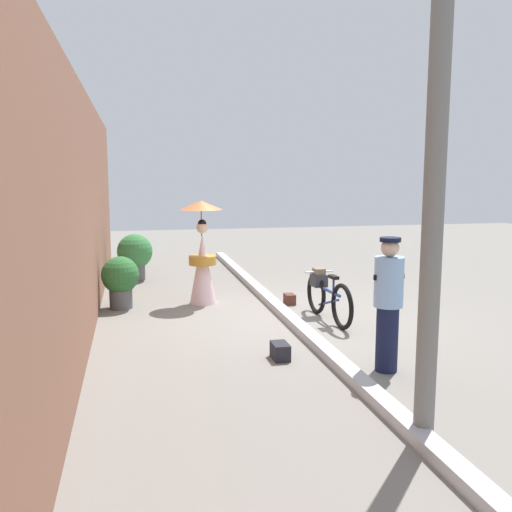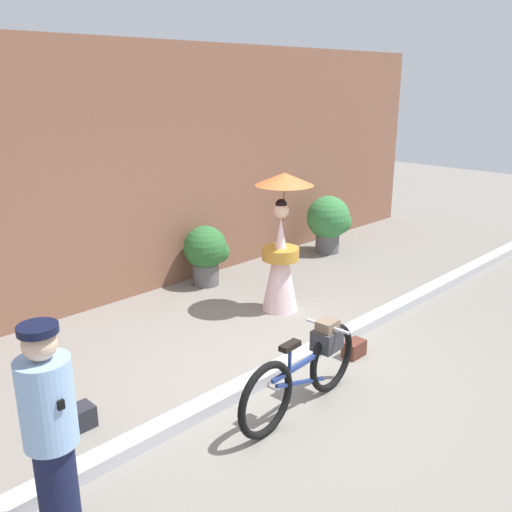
{
  "view_description": "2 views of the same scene",
  "coord_description": "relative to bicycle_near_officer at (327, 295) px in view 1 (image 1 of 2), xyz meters",
  "views": [
    {
      "loc": [
        -8.55,
        2.37,
        2.31
      ],
      "look_at": [
        0.16,
        0.45,
        1.0
      ],
      "focal_mm": 39.38,
      "sensor_mm": 36.0,
      "label": 1
    },
    {
      "loc": [
        -3.88,
        -3.54,
        2.97
      ],
      "look_at": [
        0.39,
        0.69,
        1.07
      ],
      "focal_mm": 39.3,
      "sensor_mm": 36.0,
      "label": 2
    }
  ],
  "objects": [
    {
      "name": "potted_plant_small",
      "position": [
        4.16,
        2.94,
        0.17
      ],
      "size": [
        0.79,
        0.77,
        1.02
      ],
      "color": "#59595B",
      "rests_on": "ground_plane"
    },
    {
      "name": "backpack_spare",
      "position": [
        -1.7,
        1.21,
        -0.3
      ],
      "size": [
        0.32,
        0.2,
        0.2
      ],
      "color": "#26262D",
      "rests_on": "ground_plane"
    },
    {
      "name": "ground_plane",
      "position": [
        0.26,
        0.61,
        -0.41
      ],
      "size": [
        30.0,
        30.0,
        0.0
      ],
      "primitive_type": "plane",
      "color": "gray"
    },
    {
      "name": "bicycle_near_officer",
      "position": [
        0.0,
        0.0,
        0.0
      ],
      "size": [
        1.71,
        0.48,
        0.78
      ],
      "color": "black",
      "rests_on": "ground_plane"
    },
    {
      "name": "backpack_on_pavement",
      "position": [
        1.18,
        0.27,
        -0.31
      ],
      "size": [
        0.26,
        0.17,
        0.18
      ],
      "color": "#592D23",
      "rests_on": "ground_plane"
    },
    {
      "name": "person_with_parasol",
      "position": [
        1.6,
        1.78,
        0.5
      ],
      "size": [
        0.75,
        0.75,
        1.84
      ],
      "color": "silver",
      "rests_on": "ground_plane"
    },
    {
      "name": "person_officer",
      "position": [
        -2.39,
        0.1,
        0.44
      ],
      "size": [
        0.34,
        0.38,
        1.59
      ],
      "color": "#141938",
      "rests_on": "ground_plane"
    },
    {
      "name": "sidewalk_curb",
      "position": [
        0.26,
        0.61,
        -0.35
      ],
      "size": [
        14.0,
        0.2,
        0.12
      ],
      "primitive_type": "cube",
      "color": "#B2B2B7",
      "rests_on": "ground_plane"
    },
    {
      "name": "building_wall",
      "position": [
        0.26,
        3.78,
        1.34
      ],
      "size": [
        14.0,
        0.4,
        3.49
      ],
      "primitive_type": "cube",
      "color": "brown",
      "rests_on": "ground_plane"
    },
    {
      "name": "utility_pole",
      "position": [
        -4.03,
        0.53,
        1.99
      ],
      "size": [
        0.18,
        0.18,
        4.8
      ],
      "primitive_type": "cylinder",
      "color": "slate",
      "rests_on": "ground_plane"
    },
    {
      "name": "potted_plant_by_door",
      "position": [
        1.53,
        3.21,
        0.11
      ],
      "size": [
        0.66,
        0.65,
        0.91
      ],
      "color": "#59595B",
      "rests_on": "ground_plane"
    }
  ]
}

